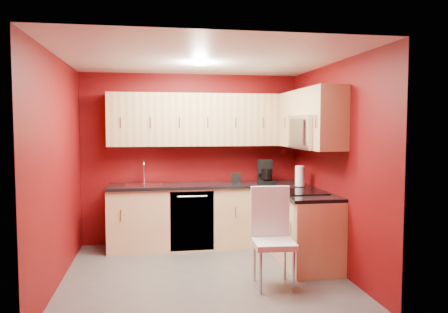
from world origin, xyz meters
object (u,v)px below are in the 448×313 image
object	(u,v)px
sink	(144,182)
microwave	(313,132)
coffee_maker	(267,172)
napkin_holder	(236,178)
paper_towel	(300,176)
dining_chair	(274,238)

from	to	relation	value
sink	microwave	bearing A→B (deg)	-25.60
coffee_maker	napkin_holder	world-z (taller)	coffee_maker
microwave	paper_towel	size ratio (longest dim) A/B	2.69
microwave	napkin_holder	xyz separation A→B (m)	(-0.77, 1.01, -0.68)
paper_towel	dining_chair	size ratio (longest dim) A/B	0.26
paper_towel	sink	bearing A→B (deg)	165.96
sink	dining_chair	distance (m)	2.25
microwave	sink	distance (m)	2.43
sink	paper_towel	distance (m)	2.17
sink	dining_chair	world-z (taller)	sink
microwave	coffee_maker	distance (m)	1.15
napkin_holder	microwave	bearing A→B (deg)	-52.72
microwave	dining_chair	distance (m)	1.50
sink	napkin_holder	distance (m)	1.32
coffee_maker	sink	bearing A→B (deg)	170.47
paper_towel	dining_chair	bearing A→B (deg)	-120.48
sink	napkin_holder	world-z (taller)	sink
sink	paper_towel	xyz separation A→B (m)	(2.10, -0.53, 0.11)
napkin_holder	dining_chair	distance (m)	1.78
coffee_maker	dining_chair	size ratio (longest dim) A/B	0.31
sink	coffee_maker	bearing A→B (deg)	-2.23
paper_towel	dining_chair	xyz separation A→B (m)	(-0.70, -1.19, -0.52)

